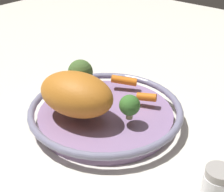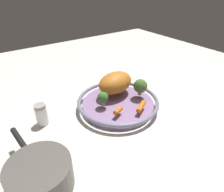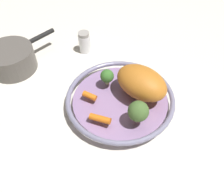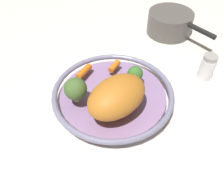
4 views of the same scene
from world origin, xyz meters
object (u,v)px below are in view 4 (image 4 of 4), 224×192
object	(u,v)px
serving_bowl	(113,95)
baby_carrot_right	(84,71)
roast_chicken_piece	(117,96)
salt_shaker	(207,67)
saucepan	(170,23)
baby_carrot_left	(114,66)
broccoli_floret_mid	(76,89)
broccoli_floret_edge	(135,74)

from	to	relation	value
serving_bowl	baby_carrot_right	distance (m)	0.11
roast_chicken_piece	salt_shaker	xyz separation A→B (m)	(-0.02, -0.31, -0.04)
saucepan	serving_bowl	bearing A→B (deg)	114.79
baby_carrot_right	roast_chicken_piece	bearing A→B (deg)	-178.79
baby_carrot_left	baby_carrot_right	distance (m)	0.09
baby_carrot_left	broccoli_floret_mid	xyz separation A→B (m)	(-0.05, 0.15, 0.03)
serving_bowl	baby_carrot_left	size ratio (longest dim) A/B	7.83
baby_carrot_right	broccoli_floret_edge	distance (m)	0.14
roast_chicken_piece	broccoli_floret_edge	size ratio (longest dim) A/B	3.13
serving_bowl	broccoli_floret_mid	world-z (taller)	broccoli_floret_mid
roast_chicken_piece	saucepan	world-z (taller)	roast_chicken_piece
baby_carrot_left	baby_carrot_right	xyz separation A→B (m)	(0.03, 0.08, 0.00)
broccoli_floret_mid	baby_carrot_right	bearing A→B (deg)	-39.55
serving_bowl	roast_chicken_piece	world-z (taller)	roast_chicken_piece
baby_carrot_left	salt_shaker	distance (m)	0.27
baby_carrot_left	broccoli_floret_edge	world-z (taller)	broccoli_floret_edge
baby_carrot_left	baby_carrot_right	size ratio (longest dim) A/B	0.70
serving_bowl	broccoli_floret_mid	bearing A→B (deg)	76.38
broccoli_floret_mid	baby_carrot_left	bearing A→B (deg)	-71.69
serving_bowl	broccoli_floret_edge	size ratio (longest dim) A/B	6.42
broccoli_floret_mid	broccoli_floret_edge	size ratio (longest dim) A/B	1.34
roast_chicken_piece	broccoli_floret_edge	xyz separation A→B (m)	(0.05, -0.09, -0.01)
salt_shaker	saucepan	xyz separation A→B (m)	(0.24, -0.08, 0.00)
roast_chicken_piece	saucepan	distance (m)	0.45
salt_shaker	saucepan	distance (m)	0.26
broccoli_floret_mid	broccoli_floret_edge	distance (m)	0.16
roast_chicken_piece	saucepan	xyz separation A→B (m)	(0.22, -0.39, -0.04)
broccoli_floret_mid	salt_shaker	size ratio (longest dim) A/B	0.84
serving_bowl	saucepan	bearing A→B (deg)	-65.21
broccoli_floret_mid	broccoli_floret_edge	bearing A→B (deg)	-100.03
baby_carrot_left	saucepan	size ratio (longest dim) A/B	0.16
baby_carrot_right	salt_shaker	bearing A→B (deg)	-119.38
serving_bowl	broccoli_floret_edge	bearing A→B (deg)	-94.83
broccoli_floret_edge	saucepan	size ratio (longest dim) A/B	0.19
baby_carrot_left	broccoli_floret_mid	size ratio (longest dim) A/B	0.61
broccoli_floret_edge	baby_carrot_right	bearing A→B (deg)	42.60
baby_carrot_right	broccoli_floret_mid	xyz separation A→B (m)	(-0.08, 0.06, 0.03)
broccoli_floret_mid	salt_shaker	xyz separation A→B (m)	(-0.10, -0.37, -0.04)
broccoli_floret_mid	serving_bowl	bearing A→B (deg)	-103.62
baby_carrot_right	saucepan	xyz separation A→B (m)	(0.07, -0.39, -0.01)
serving_bowl	baby_carrot_right	bearing A→B (deg)	16.95
roast_chicken_piece	serving_bowl	bearing A→B (deg)	-26.12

